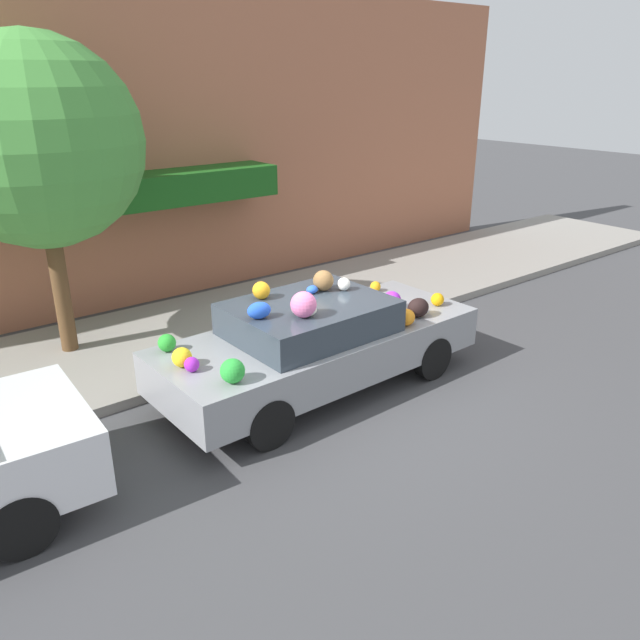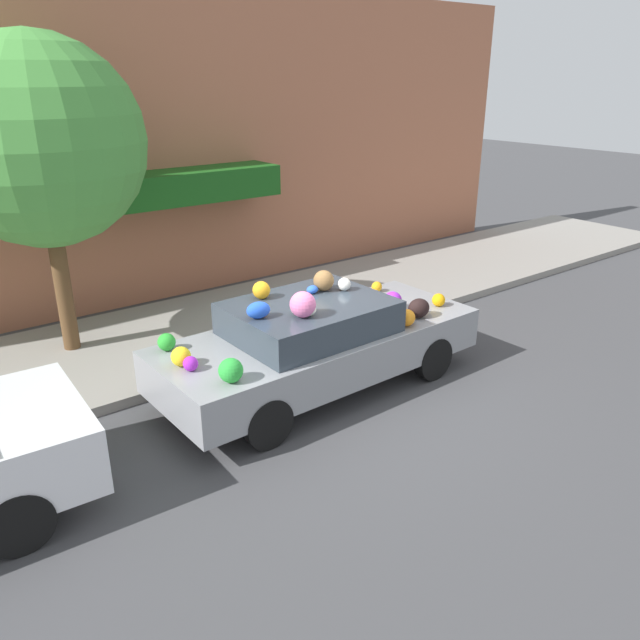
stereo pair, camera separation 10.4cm
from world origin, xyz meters
The scene contains 6 objects.
ground_plane centered at (0.00, 0.00, 0.00)m, with size 60.00×60.00×0.00m, color #424244.
sidewalk_curb centered at (0.00, 2.70, 0.07)m, with size 24.00×3.20×0.14m.
building_facade centered at (-0.01, 4.91, 2.75)m, with size 18.00×1.20×5.59m.
street_tree centered at (-2.41, 3.17, 3.18)m, with size 2.86×2.86×4.48m.
fire_hydrant centered at (1.57, 1.55, 0.49)m, with size 0.20×0.20×0.70m.
art_car centered at (-0.04, 0.05, 0.70)m, with size 4.57×1.84×1.61m.
Camera 1 is at (-4.77, -6.02, 4.06)m, focal length 35.00 mm.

